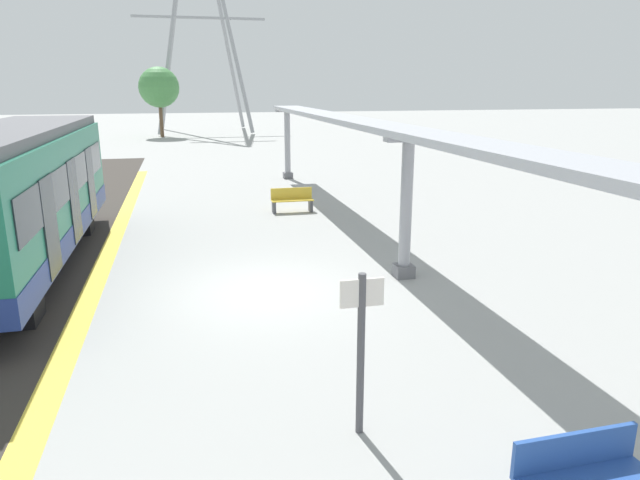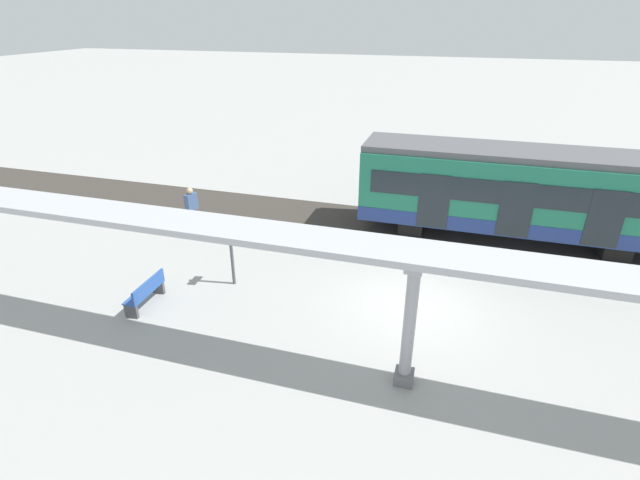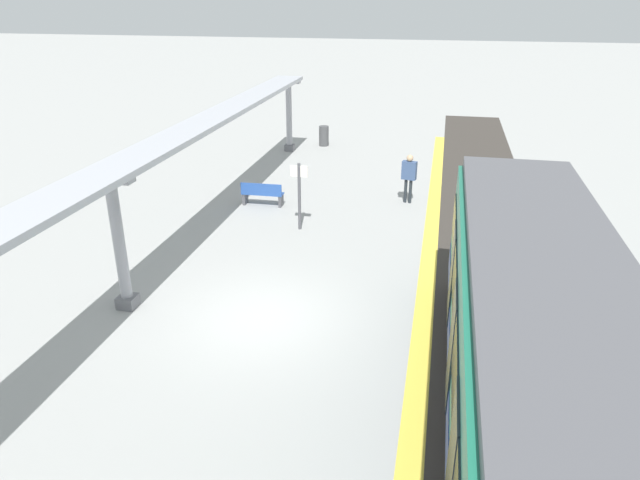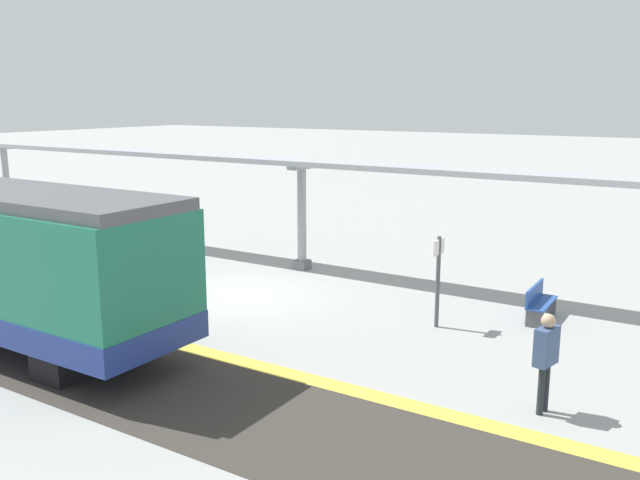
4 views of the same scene
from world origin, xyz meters
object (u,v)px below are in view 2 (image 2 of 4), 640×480
(passenger_waiting_near_edge, at_px, (191,204))
(platform_info_sign, at_px, (231,246))
(bench_near_end, at_px, (146,292))
(train_near_carriage, at_px, (514,194))
(canopy_pillar_second, at_px, (409,323))

(passenger_waiting_near_edge, bearing_deg, platform_info_sign, 45.72)
(bench_near_end, bearing_deg, passenger_waiting_near_edge, -164.40)
(train_near_carriage, height_order, passenger_waiting_near_edge, train_near_carriage)
(train_near_carriage, relative_size, platform_info_sign, 5.05)
(bench_near_end, relative_size, platform_info_sign, 0.69)
(bench_near_end, xyz_separation_m, platform_info_sign, (-1.85, 1.90, 0.89))
(bench_near_end, distance_m, passenger_waiting_near_edge, 5.33)
(canopy_pillar_second, distance_m, passenger_waiting_near_edge, 11.02)
(platform_info_sign, relative_size, passenger_waiting_near_edge, 1.23)
(train_near_carriage, distance_m, bench_near_end, 13.14)
(train_near_carriage, bearing_deg, bench_near_end, -52.89)
(passenger_waiting_near_edge, bearing_deg, train_near_carriage, 103.25)
(train_near_carriage, distance_m, platform_info_sign, 10.45)
(platform_info_sign, height_order, passenger_waiting_near_edge, platform_info_sign)
(canopy_pillar_second, xyz_separation_m, bench_near_end, (-1.05, -7.70, -1.24))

